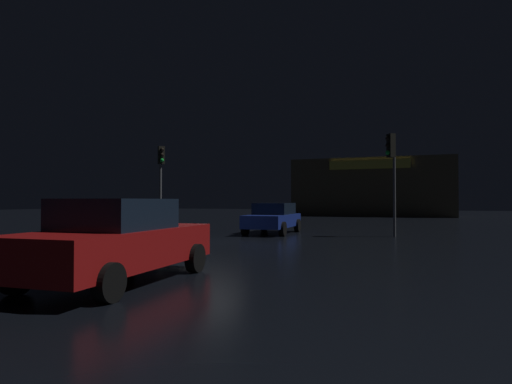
{
  "coord_description": "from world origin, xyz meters",
  "views": [
    {
      "loc": [
        7.71,
        -14.83,
        1.57
      ],
      "look_at": [
        0.06,
        4.8,
        1.98
      ],
      "focal_mm": 30.97,
      "sensor_mm": 36.0,
      "label": 1
    }
  ],
  "objects": [
    {
      "name": "ground_plane",
      "position": [
        0.0,
        0.0,
        0.0
      ],
      "size": [
        120.0,
        120.0,
        0.0
      ],
      "primitive_type": "plane",
      "color": "black"
    },
    {
      "name": "store_building",
      "position": [
        2.46,
        32.53,
        2.89
      ],
      "size": [
        15.67,
        8.09,
        5.77
      ],
      "color": "brown",
      "rests_on": "ground"
    },
    {
      "name": "traffic_signal_main",
      "position": [
        -5.45,
        5.07,
        3.21
      ],
      "size": [
        0.42,
        0.42,
        4.44
      ],
      "color": "#595B60",
      "rests_on": "ground"
    },
    {
      "name": "traffic_signal_opposite",
      "position": [
        6.26,
        5.06,
        3.35
      ],
      "size": [
        0.43,
        0.41,
        4.46
      ],
      "color": "#595B60",
      "rests_on": "ground"
    },
    {
      "name": "car_near",
      "position": [
        2.14,
        -7.88,
        0.8
      ],
      "size": [
        2.26,
        4.68,
        1.6
      ],
      "color": "#A51414",
      "rests_on": "ground"
    },
    {
      "name": "car_far",
      "position": [
        0.83,
        5.07,
        0.76
      ],
      "size": [
        2.14,
        4.43,
        1.45
      ],
      "color": "navy",
      "rests_on": "ground"
    }
  ]
}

